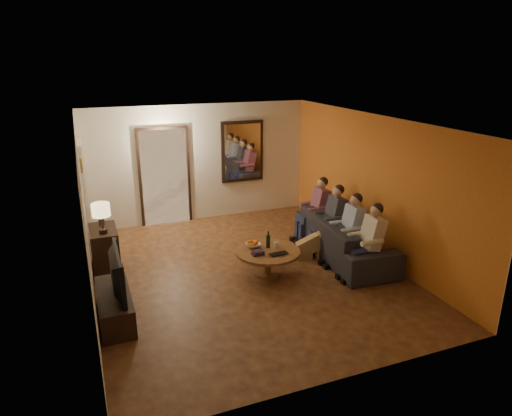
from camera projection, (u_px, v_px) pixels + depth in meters
name	position (u px, v px, depth m)	size (l,w,h in m)	color
floor	(246.00, 272.00, 7.94)	(5.00, 6.00, 0.01)	#431C12
ceiling	(245.00, 122.00, 7.12)	(5.00, 6.00, 0.01)	white
back_wall	(200.00, 163.00, 10.18)	(5.00, 0.02, 2.60)	beige
front_wall	(342.00, 280.00, 4.88)	(5.00, 0.02, 2.60)	beige
left_wall	(85.00, 220.00, 6.67)	(0.02, 6.00, 2.60)	beige
right_wall	(373.00, 186.00, 8.39)	(0.02, 6.00, 2.60)	beige
orange_accent	(373.00, 186.00, 8.39)	(0.01, 6.00, 2.60)	#B96B1F
kitchen_doorway	(165.00, 178.00, 9.97)	(1.00, 0.06, 2.10)	#FFE0A5
door_trim	(165.00, 178.00, 9.96)	(1.12, 0.04, 2.22)	black
fridge_glimpse	(176.00, 183.00, 10.10)	(0.45, 0.03, 1.70)	silver
mirror_frame	(242.00, 151.00, 10.43)	(1.00, 0.05, 1.40)	black
mirror_glass	(243.00, 152.00, 10.40)	(0.86, 0.02, 1.26)	white
white_door	(86.00, 195.00, 8.80)	(0.06, 0.85, 2.04)	white
framed_art	(81.00, 164.00, 7.65)	(0.03, 0.28, 0.24)	#B28C33
art_canvas	(82.00, 164.00, 7.66)	(0.01, 0.22, 0.18)	brown
dresser	(105.00, 248.00, 8.00)	(0.45, 0.83, 0.73)	black
table_lamp	(102.00, 218.00, 7.61)	(0.30, 0.30, 0.54)	beige
flower_vase	(100.00, 213.00, 8.01)	(0.14, 0.14, 0.44)	red
tv_stand	(115.00, 306.00, 6.46)	(0.45, 1.25, 0.42)	black
tv	(111.00, 273.00, 6.30)	(0.14, 1.08, 0.62)	black
sofa	(344.00, 237.00, 8.50)	(0.99, 2.53, 0.74)	black
person_a	(369.00, 244.00, 7.59)	(0.60, 0.40, 1.20)	tan
person_b	(349.00, 232.00, 8.12)	(0.60, 0.40, 1.20)	tan
person_c	(332.00, 221.00, 8.65)	(0.60, 0.40, 1.20)	tan
person_d	(317.00, 212.00, 9.18)	(0.60, 0.40, 1.20)	tan
dog	(309.00, 244.00, 8.41)	(0.56, 0.24, 0.56)	#9F7949
coffee_table	(268.00, 262.00, 7.80)	(1.10, 1.10, 0.45)	brown
bowl	(253.00, 245.00, 7.85)	(0.26, 0.26, 0.06)	white
oranges	(253.00, 242.00, 7.83)	(0.20, 0.20, 0.08)	orange
wine_bottle	(268.00, 239.00, 7.78)	(0.07, 0.07, 0.31)	black
wine_glass	(276.00, 245.00, 7.82)	(0.06, 0.06, 0.10)	silver
book_stack	(258.00, 253.00, 7.55)	(0.20, 0.15, 0.07)	black
laptop	(280.00, 255.00, 7.51)	(0.33, 0.21, 0.03)	black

